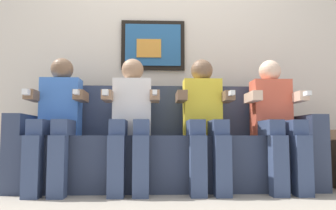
{
  "coord_description": "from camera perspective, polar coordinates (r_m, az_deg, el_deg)",
  "views": [
    {
      "loc": [
        -0.13,
        -2.72,
        0.44
      ],
      "look_at": [
        0.0,
        0.15,
        0.7
      ],
      "focal_mm": 37.59,
      "sensor_mm": 36.0,
      "label": 1
    }
  ],
  "objects": [
    {
      "name": "person_leftmost",
      "position": [
        2.98,
        -17.58,
        -1.74
      ],
      "size": [
        0.46,
        0.56,
        1.11
      ],
      "color": "#3F72CC",
      "rests_on": "ground_plane"
    },
    {
      "name": "person_right_center",
      "position": [
        2.91,
        5.92,
        -1.89
      ],
      "size": [
        0.46,
        0.56,
        1.11
      ],
      "color": "yellow",
      "rests_on": "ground_plane"
    },
    {
      "name": "ground_plane",
      "position": [
        2.76,
        0.14,
        -14.36
      ],
      "size": [
        6.43,
        6.43,
        0.0
      ],
      "primitive_type": "plane",
      "color": "#9E9384"
    },
    {
      "name": "person_left_center",
      "position": [
        2.89,
        -5.98,
        -1.85
      ],
      "size": [
        0.46,
        0.56,
        1.11
      ],
      "color": "white",
      "rests_on": "ground_plane"
    },
    {
      "name": "person_rightmost",
      "position": [
        3.06,
        17.12,
        -1.85
      ],
      "size": [
        0.46,
        0.56,
        1.11
      ],
      "color": "#D8593F",
      "rests_on": "ground_plane"
    },
    {
      "name": "couch",
      "position": [
        3.05,
        -0.15,
        -7.58
      ],
      "size": [
        2.55,
        0.58,
        0.9
      ],
      "color": "#333D56",
      "rests_on": "ground_plane"
    },
    {
      "name": "back_wall_assembly",
      "position": [
        3.59,
        -0.49,
        8.7
      ],
      "size": [
        4.95,
        0.1,
        2.6
      ],
      "color": "beige",
      "rests_on": "ground_plane"
    }
  ]
}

